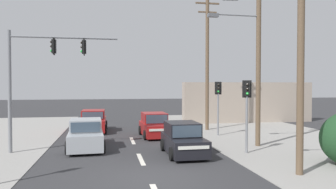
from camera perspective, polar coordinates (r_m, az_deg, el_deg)
name	(u,v)px	position (r m, az deg, el deg)	size (l,w,h in m)	color
ground_plane	(149,178)	(12.12, -3.29, -14.26)	(140.00, 140.00, 0.00)	#303033
lane_dash_mid	(141,159)	(15.01, -4.75, -11.14)	(0.20, 2.40, 0.01)	silver
lane_dash_far	(132,141)	(19.90, -6.21, -8.00)	(0.20, 2.40, 0.01)	silver
kerb_right_verge	(334,156)	(17.44, 27.00, -9.49)	(10.00, 44.00, 0.02)	gray
utility_pole_foreground_right	(297,42)	(12.96, 21.55, 8.56)	(3.78, 0.62, 9.10)	brown
utility_pole_midground_right	(256,49)	(18.44, 15.11, 7.59)	(3.78, 0.34, 9.79)	brown
utility_pole_background_right	(207,61)	(24.54, 6.85, 5.87)	(1.80, 0.26, 9.83)	brown
traffic_signal_mast	(37,68)	(17.40, -21.78, 4.23)	(5.29, 0.44, 6.00)	slate
pedestal_signal_right_kerb	(247,104)	(16.33, 13.57, -1.59)	(0.44, 0.31, 3.56)	slate
pedestal_signal_far_median	(218,99)	(21.78, 8.72, -0.79)	(0.44, 0.31, 3.56)	slate
shopfront_wall_far	(248,102)	(30.29, 13.81, -1.34)	(12.00, 1.00, 3.60)	#A39384
hatchback_receding_far	(155,126)	(21.33, -2.33, -5.45)	(1.88, 3.69, 1.53)	maroon
sedan_oncoming_mid	(94,122)	(24.18, -12.84, -4.66)	(1.94, 4.27, 1.56)	maroon
hatchback_kerbside_parked	(183,140)	(15.84, 2.66, -7.89)	(1.80, 3.65, 1.53)	black
sedan_oncoming_near	(86,135)	(17.78, -14.13, -6.90)	(2.05, 4.31, 1.56)	#A3A8AD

